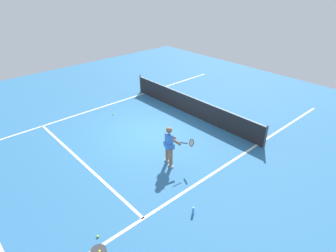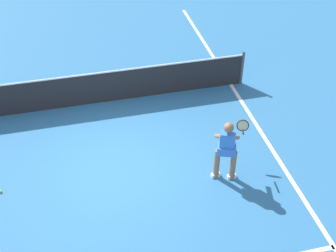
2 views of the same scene
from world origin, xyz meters
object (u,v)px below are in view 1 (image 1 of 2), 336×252
at_px(tennis_player, 170,145).
at_px(water_bottle, 193,210).
at_px(tennis_ball_near, 113,114).
at_px(tennis_ball_mid, 98,236).

relative_size(tennis_player, water_bottle, 6.46).
bearing_deg(water_bottle, tennis_player, 153.15).
distance_m(tennis_player, water_bottle, 2.65).
distance_m(tennis_ball_near, water_bottle, 7.44).
bearing_deg(water_bottle, tennis_ball_mid, -114.11).
xyz_separation_m(tennis_player, tennis_ball_near, (-4.94, 0.68, -0.81)).
relative_size(tennis_player, tennis_ball_near, 23.48).
xyz_separation_m(tennis_ball_near, water_bottle, (7.21, -1.83, 0.09)).
xyz_separation_m(tennis_player, tennis_ball_mid, (1.14, -3.67, -0.81)).
bearing_deg(tennis_ball_near, water_bottle, -14.21).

